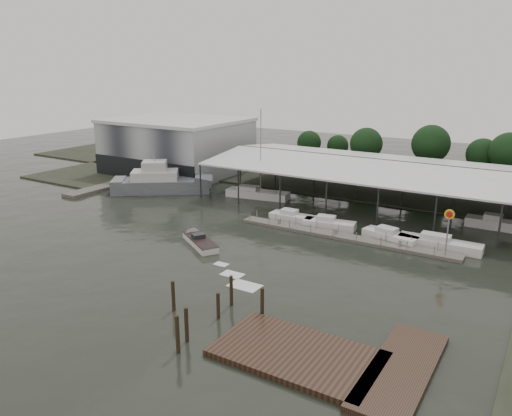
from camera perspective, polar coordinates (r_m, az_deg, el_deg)
The scene contains 18 objects.
ground at distance 61.21m, azimuth -6.86°, elevation -3.67°, with size 200.00×200.00×0.00m, color black.
land_strip_far at distance 96.30m, azimuth 8.82°, elevation 3.62°, with size 140.00×30.00×0.30m.
land_strip_west at distance 108.77m, azimuth -13.67°, elevation 4.78°, with size 20.00×40.00×0.30m.
storage_warehouse at distance 99.76m, azimuth -8.96°, elevation 7.08°, with size 24.50×20.50×10.50m.
covered_boat_shed at distance 76.71m, azimuth 16.61°, elevation 4.56°, with size 58.24×24.00×6.96m.
trawler_dock at distance 90.89m, azimuth -16.30°, elevation 2.51°, with size 3.00×18.00×0.50m.
floating_dock at distance 62.24m, azimuth 9.93°, elevation -3.27°, with size 28.00×2.00×1.40m.
shell_fuel_sign at distance 58.05m, azimuth 21.14°, elevation -1.70°, with size 1.10×0.18×5.55m.
boardwalk_platform at distance 37.76m, azimuth 8.88°, elevation -16.78°, with size 15.00×12.00×0.50m.
grey_trawler at distance 85.11m, azimuth -10.70°, elevation 2.91°, with size 16.42×13.94×8.84m.
white_sailboat at distance 79.87m, azimuth 0.08°, elevation 1.65°, with size 10.48×4.25×14.31m.
speedboat_underway at distance 59.96m, azimuth -6.61°, elevation -3.69°, with size 16.74×11.13×2.00m.
moored_cruiser_0 at distance 67.84m, azimuth 4.13°, elevation -1.07°, with size 6.24×2.30×1.70m.
moored_cruiser_1 at distance 65.57m, azimuth 8.33°, elevation -1.81°, with size 6.98×3.27×1.70m.
moored_cruiser_2 at distance 62.49m, azimuth 15.06°, elevation -3.12°, with size 7.15×3.71×1.70m.
moored_cruiser_3 at distance 61.76m, azimuth 20.19°, elevation -3.80°, with size 9.39×2.29×1.70m.
mooring_pilings at distance 41.95m, azimuth -5.48°, elevation -11.71°, with size 7.39×8.69×3.62m.
horizon_tree_line at distance 95.10m, azimuth 22.35°, elevation 5.93°, with size 67.95×10.44×10.24m.
Camera 1 is at (36.22, -44.85, 20.57)m, focal length 35.00 mm.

